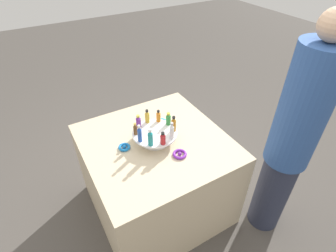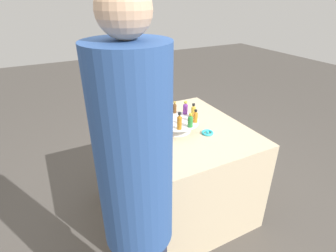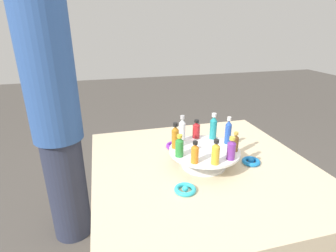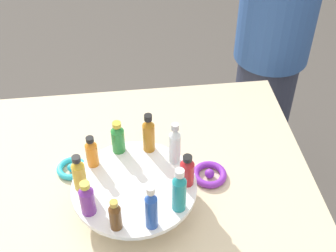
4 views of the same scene
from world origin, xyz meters
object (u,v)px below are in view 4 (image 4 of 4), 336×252
Objects in this scene: bottle_teal at (179,191)px; display_stand at (135,192)px; bottle_red at (187,171)px; bottle_amber at (149,134)px; ribbon_bow_teal at (72,168)px; bottle_purple at (87,199)px; bottle_clear at (175,145)px; bottle_brown at (115,216)px; ribbon_bow_purple at (209,174)px; person_figure at (276,23)px; bottle_blue at (151,209)px; bottle_orange at (92,152)px; bottle_green at (118,138)px; bottle_gold at (79,174)px.

display_stand is at bearing -39.69° from bottle_teal.
bottle_amber is (0.08, -0.13, 0.01)m from bottle_red.
bottle_red reaches higher than ribbon_bow_teal.
bottle_purple is 0.78× the size of bottle_clear.
bottle_teal is 0.38m from ribbon_bow_teal.
bottle_brown is 0.16m from bottle_teal.
bottle_clear is 0.17m from ribbon_bow_purple.
bottle_clear is at bearing 140.31° from bottle_amber.
bottle_clear is (0.02, -0.08, 0.02)m from bottle_red.
ribbon_bow_teal is 0.05× the size of person_figure.
bottle_blue is 1.09× the size of bottle_amber.
bottle_orange is at bearing -3.69° from bottle_clear.
person_figure is (-0.46, -0.63, -0.03)m from bottle_clear.
bottle_amber is 1.22× the size of bottle_green.
bottle_amber is 0.78m from person_figure.
bottle_teal is at bearing 140.31° from display_stand.
bottle_purple is at bearing 105.20° from ribbon_bow_teal.
ribbon_bow_purple is (-0.25, 0.05, -0.12)m from bottle_green.
bottle_gold is 0.25m from bottle_clear.
ribbon_bow_purple is at bearing -155.69° from bottle_purple.
ribbon_bow_purple is 0.06× the size of person_figure.
bottle_blue is 1.41× the size of bottle_red.
ribbon_bow_purple is at bearing 9.28° from person_figure.
bottle_amber is 1.41× the size of ribbon_bow_teal.
bottle_gold reaches higher than bottle_purple.
bottle_brown is (0.05, 0.12, 0.07)m from display_stand.
bottle_blue is 0.30m from ribbon_bow_purple.
bottle_clear is at bearing -165.69° from bottle_gold.
bottle_red is at bearing 153.08° from ribbon_bow_teal.
bottle_gold is 0.99m from person_figure.
bottle_teal reaches higher than bottle_red.
bottle_amber reaches higher than bottle_gold.
ribbon_bow_teal is (0.29, -0.08, -0.13)m from bottle_clear.
bottle_gold is 0.08m from bottle_orange.
display_stand is at bearing 32.31° from bottle_clear.
bottle_purple is 0.08m from bottle_brown.
bottle_gold is 0.83× the size of bottle_clear.
bottle_brown is 0.22m from bottle_red.
bottle_gold is 0.37m from ribbon_bow_purple.
bottle_brown is 0.75× the size of bottle_amber.
bottle_purple is 0.38m from ribbon_bow_purple.
bottle_gold is at bearing 10.99° from ribbon_bow_purple.
display_stand is 0.19× the size of person_figure.
bottle_orange is (-0.03, -0.08, -0.01)m from bottle_gold.
bottle_gold is 0.89× the size of bottle_amber.
bottle_orange is (0.07, 0.04, -0.00)m from bottle_green.
bottle_orange is at bearing -93.69° from bottle_purple.
display_stand is 0.15m from bottle_brown.
bottle_clear reaches higher than bottle_orange.
bottle_amber is 0.16m from bottle_orange.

